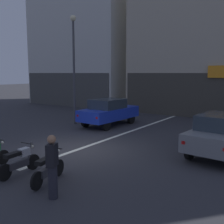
# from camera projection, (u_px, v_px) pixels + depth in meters

# --- Properties ---
(ground_plane) EXTENTS (120.00, 120.00, 0.00)m
(ground_plane) POSITION_uv_depth(u_px,v_px,m) (78.00, 150.00, 11.56)
(ground_plane) COLOR #333338
(lane_centre_line) EXTENTS (0.20, 18.00, 0.01)m
(lane_centre_line) POSITION_uv_depth(u_px,v_px,m) (144.00, 127.00, 16.47)
(lane_centre_line) COLOR silver
(lane_centre_line) RESTS_ON ground
(building_corner_left) EXTENTS (10.64, 8.13, 15.14)m
(building_corner_left) POSITION_uv_depth(u_px,v_px,m) (91.00, 31.00, 28.87)
(building_corner_left) COLOR silver
(building_corner_left) RESTS_ON ground
(building_mid_block) EXTENTS (10.62, 7.97, 12.86)m
(building_mid_block) POSITION_uv_depth(u_px,v_px,m) (206.00, 33.00, 22.33)
(building_mid_block) COLOR #B2A893
(building_mid_block) RESTS_ON ground
(car_blue_crossing_near) EXTENTS (1.93, 4.17, 1.64)m
(car_blue_crossing_near) POSITION_uv_depth(u_px,v_px,m) (109.00, 111.00, 16.73)
(car_blue_crossing_near) COLOR black
(car_blue_crossing_near) RESTS_ON ground
(car_grey_parked_kerbside) EXTENTS (2.14, 4.25, 1.64)m
(car_grey_parked_kerbside) POSITION_uv_depth(u_px,v_px,m) (223.00, 133.00, 10.61)
(car_grey_parked_kerbside) COLOR black
(car_grey_parked_kerbside) RESTS_ON ground
(street_lamp) EXTENTS (0.36, 0.36, 6.69)m
(street_lamp) POSITION_uv_depth(u_px,v_px,m) (74.00, 59.00, 17.00)
(street_lamp) COLOR #47474C
(street_lamp) RESTS_ON ground
(motorcycle_silver_row_left_mid) EXTENTS (0.55, 1.67, 0.98)m
(motorcycle_silver_row_left_mid) POSITION_uv_depth(u_px,v_px,m) (20.00, 161.00, 8.64)
(motorcycle_silver_row_left_mid) COLOR black
(motorcycle_silver_row_left_mid) RESTS_ON ground
(motorcycle_red_row_centre) EXTENTS (0.59, 1.64, 0.98)m
(motorcycle_red_row_centre) POSITION_uv_depth(u_px,v_px,m) (49.00, 167.00, 8.06)
(motorcycle_red_row_centre) COLOR black
(motorcycle_red_row_centre) RESTS_ON ground
(person_by_motorcycles) EXTENTS (0.36, 0.42, 1.67)m
(person_by_motorcycles) POSITION_uv_depth(u_px,v_px,m) (52.00, 166.00, 6.96)
(person_by_motorcycles) COLOR #23232D
(person_by_motorcycles) RESTS_ON ground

